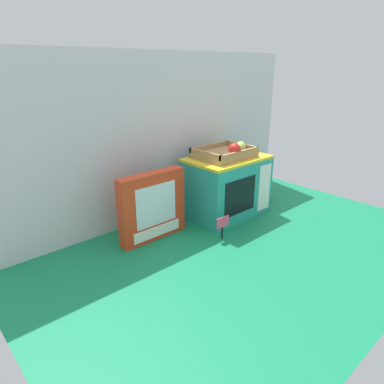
{
  "coord_description": "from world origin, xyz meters",
  "views": [
    {
      "loc": [
        -0.96,
        -1.05,
        0.69
      ],
      "look_at": [
        0.0,
        0.02,
        0.16
      ],
      "focal_mm": 32.08,
      "sensor_mm": 36.0,
      "label": 1
    }
  ],
  "objects_px": {
    "toy_microwave": "(226,186)",
    "price_sign": "(223,224)",
    "food_groups_crate": "(227,153)",
    "cookie_set_box": "(153,206)",
    "loose_toy_apple": "(265,194)"
  },
  "relations": [
    {
      "from": "food_groups_crate",
      "to": "price_sign",
      "type": "bearing_deg",
      "value": -138.86
    },
    {
      "from": "toy_microwave",
      "to": "cookie_set_box",
      "type": "distance_m",
      "value": 0.42
    },
    {
      "from": "food_groups_crate",
      "to": "price_sign",
      "type": "relative_size",
      "value": 2.59
    },
    {
      "from": "cookie_set_box",
      "to": "toy_microwave",
      "type": "bearing_deg",
      "value": -3.35
    },
    {
      "from": "food_groups_crate",
      "to": "cookie_set_box",
      "type": "bearing_deg",
      "value": 176.01
    },
    {
      "from": "toy_microwave",
      "to": "price_sign",
      "type": "relative_size",
      "value": 3.86
    },
    {
      "from": "toy_microwave",
      "to": "food_groups_crate",
      "type": "bearing_deg",
      "value": -149.05
    },
    {
      "from": "toy_microwave",
      "to": "loose_toy_apple",
      "type": "bearing_deg",
      "value": -5.57
    },
    {
      "from": "toy_microwave",
      "to": "price_sign",
      "type": "distance_m",
      "value": 0.28
    },
    {
      "from": "toy_microwave",
      "to": "price_sign",
      "type": "bearing_deg",
      "value": -139.16
    },
    {
      "from": "food_groups_crate",
      "to": "cookie_set_box",
      "type": "distance_m",
      "value": 0.44
    },
    {
      "from": "food_groups_crate",
      "to": "cookie_set_box",
      "type": "relative_size",
      "value": 0.85
    },
    {
      "from": "price_sign",
      "to": "loose_toy_apple",
      "type": "relative_size",
      "value": 1.52
    },
    {
      "from": "cookie_set_box",
      "to": "loose_toy_apple",
      "type": "relative_size",
      "value": 4.61
    },
    {
      "from": "toy_microwave",
      "to": "loose_toy_apple",
      "type": "relative_size",
      "value": 5.86
    }
  ]
}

